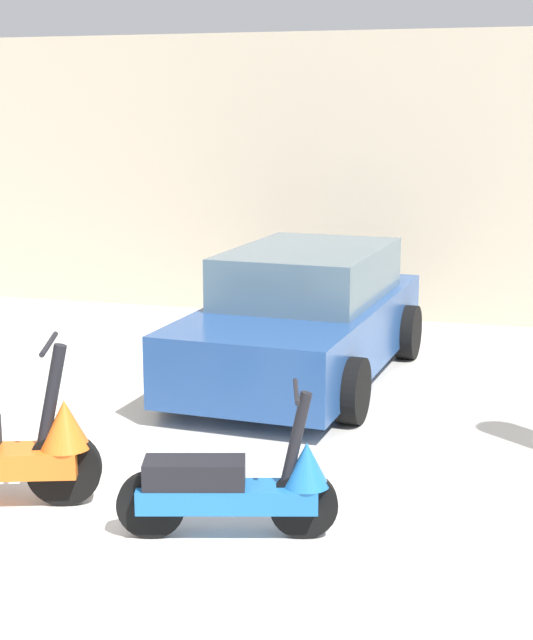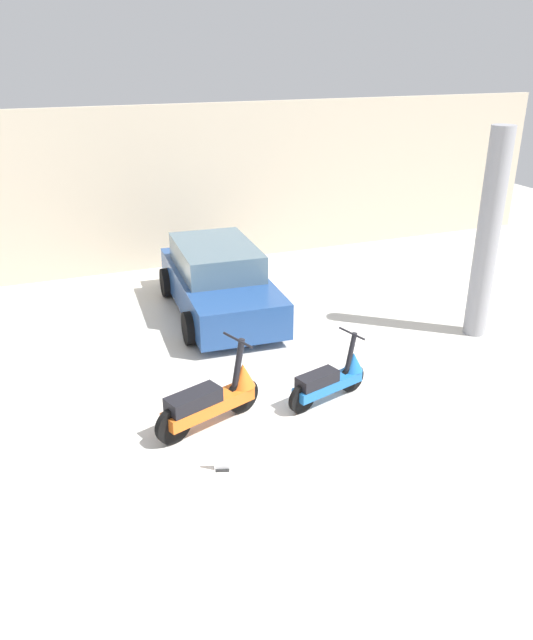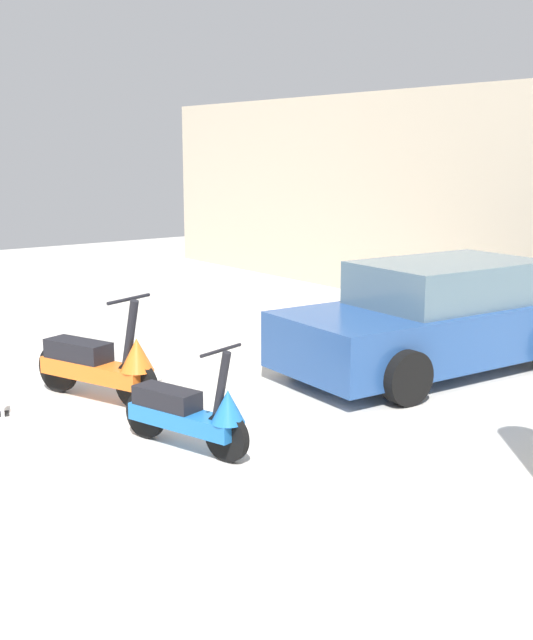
{
  "view_description": "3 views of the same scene",
  "coord_description": "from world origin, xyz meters",
  "views": [
    {
      "loc": [
        2.61,
        -4.33,
        2.59
      ],
      "look_at": [
        0.59,
        2.8,
        0.98
      ],
      "focal_mm": 55.0,
      "sensor_mm": 36.0,
      "label": 1
    },
    {
      "loc": [
        -2.75,
        -5.72,
        4.6
      ],
      "look_at": [
        0.54,
        2.54,
        0.67
      ],
      "focal_mm": 35.0,
      "sensor_mm": 36.0,
      "label": 2
    },
    {
      "loc": [
        6.43,
        -2.38,
        2.5
      ],
      "look_at": [
        0.04,
        2.5,
        0.8
      ],
      "focal_mm": 45.0,
      "sensor_mm": 36.0,
      "label": 3
    }
  ],
  "objects": [
    {
      "name": "scooter_front_right",
      "position": [
        0.9,
        1.02,
        0.34
      ],
      "size": [
        1.33,
        0.63,
        0.95
      ],
      "rotation": [
        0.0,
        0.0,
        0.28
      ],
      "color": "black",
      "rests_on": "ground_plane"
    },
    {
      "name": "car_rear_left",
      "position": [
        0.43,
        4.67,
        0.6
      ],
      "size": [
        1.98,
        3.8,
        1.26
      ],
      "rotation": [
        0.0,
        0.0,
        -1.64
      ],
      "color": "navy",
      "rests_on": "ground_plane"
    },
    {
      "name": "placard_near_left_scooter",
      "position": [
        -1.0,
        0.08,
        0.11
      ],
      "size": [
        0.2,
        0.16,
        0.26
      ],
      "rotation": [
        0.0,
        0.0,
        -0.31
      ],
      "color": "black",
      "rests_on": "ground_plane"
    },
    {
      "name": "ground_plane",
      "position": [
        0.0,
        0.0,
        0.0
      ],
      "size": [
        28.0,
        28.0,
        0.0
      ],
      "primitive_type": "plane",
      "color": "silver"
    },
    {
      "name": "scooter_front_left",
      "position": [
        -0.81,
        1.04,
        0.4
      ],
      "size": [
        1.54,
        0.8,
        1.12
      ],
      "rotation": [
        0.0,
        0.0,
        0.34
      ],
      "color": "black",
      "rests_on": "ground_plane"
    }
  ]
}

